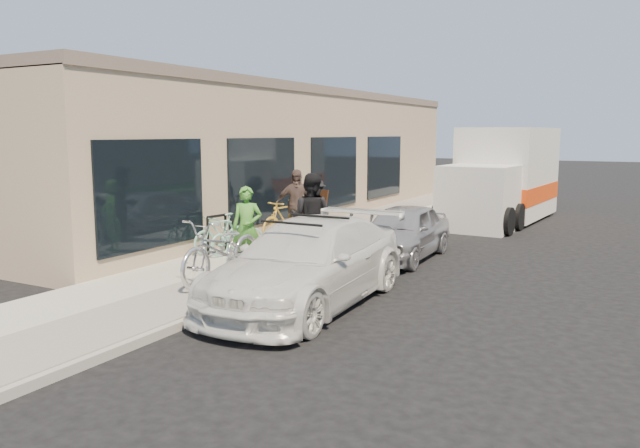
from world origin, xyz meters
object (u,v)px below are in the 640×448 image
at_px(man_standing, 311,218).
at_px(woman_rider, 247,228).
at_px(cruiser_bike_a, 221,233).
at_px(cruiser_bike_c, 285,220).
at_px(bystander_b, 296,205).
at_px(sandwich_board, 313,207).
at_px(sedan_silver, 402,232).
at_px(bike_rack, 217,230).
at_px(cruiser_bike_b, 238,236).
at_px(sedan_white, 308,263).
at_px(tandem_bike, 223,250).
at_px(moving_truck, 503,180).
at_px(bystander_a, 316,206).

bearing_deg(man_standing, woman_rider, 46.90).
distance_m(cruiser_bike_a, cruiser_bike_c, 2.09).
relative_size(man_standing, bystander_b, 1.03).
bearing_deg(bystander_b, sandwich_board, 82.80).
bearing_deg(sedan_silver, man_standing, -124.97).
height_order(bike_rack, man_standing, man_standing).
relative_size(cruiser_bike_c, bystander_b, 0.97).
height_order(cruiser_bike_b, bystander_b, bystander_b).
bearing_deg(sedan_white, cruiser_bike_c, 124.25).
relative_size(tandem_bike, man_standing, 1.21).
xyz_separation_m(moving_truck, cruiser_bike_c, (-3.69, -7.35, -0.65)).
xyz_separation_m(tandem_bike, woman_rider, (-0.27, 1.14, 0.23)).
height_order(tandem_bike, cruiser_bike_c, tandem_bike).
bearing_deg(cruiser_bike_a, moving_truck, 82.38).
bearing_deg(moving_truck, woman_rider, -100.50).
bearing_deg(woman_rider, sandwich_board, 82.21).
distance_m(sandwich_board, tandem_bike, 7.22).
relative_size(bike_rack, cruiser_bike_a, 0.59).
distance_m(bike_rack, moving_truck, 10.37).
xyz_separation_m(cruiser_bike_a, bystander_b, (0.71, 2.11, 0.46)).
distance_m(sedan_silver, cruiser_bike_b, 3.69).
bearing_deg(sedan_white, bystander_a, 116.37).
height_order(moving_truck, cruiser_bike_c, moving_truck).
height_order(bike_rack, sedan_silver, sedan_silver).
xyz_separation_m(sandwich_board, cruiser_bike_c, (0.69, -2.66, -0.00)).
xyz_separation_m(sandwich_board, sedan_white, (3.85, -7.03, 0.02)).
distance_m(sedan_white, cruiser_bike_c, 5.39).
relative_size(sandwich_board, man_standing, 0.55).
xyz_separation_m(cruiser_bike_b, bystander_a, (0.18, 3.23, 0.34)).
bearing_deg(sedan_white, woman_rider, 147.75).
bearing_deg(bike_rack, sedan_white, -31.77).
xyz_separation_m(moving_truck, woman_rider, (-2.64, -10.47, -0.36)).
relative_size(sedan_silver, woman_rider, 2.21).
relative_size(woman_rider, cruiser_bike_b, 1.07).
relative_size(woman_rider, bystander_b, 0.91).
xyz_separation_m(moving_truck, cruiser_bike_a, (-4.12, -9.40, -0.74)).
height_order(moving_truck, cruiser_bike_b, moving_truck).
bearing_deg(sandwich_board, bike_rack, -70.83).
xyz_separation_m(moving_truck, man_standing, (-1.85, -9.30, -0.25)).
bearing_deg(tandem_bike, cruiser_bike_b, 119.30).
bearing_deg(moving_truck, cruiser_bike_c, -113.06).
xyz_separation_m(cruiser_bike_a, bystander_a, (0.59, 3.31, 0.30)).
distance_m(sandwich_board, sedan_silver, 4.65).
distance_m(cruiser_bike_b, bystander_b, 2.11).
relative_size(sandwich_board, bystander_b, 0.57).
bearing_deg(woman_rider, sedan_white, -55.30).
bearing_deg(bystander_b, woman_rider, -104.20).
distance_m(tandem_bike, cruiser_bike_b, 2.67).
height_order(bike_rack, sedan_white, sedan_white).
xyz_separation_m(sedan_silver, bystander_b, (-2.83, 0.07, 0.43)).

